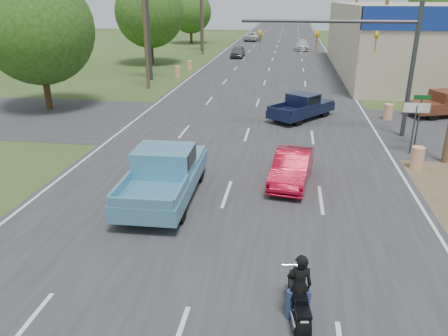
% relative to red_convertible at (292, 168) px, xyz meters
% --- Properties ---
extents(main_road, '(15.00, 180.00, 0.02)m').
position_rel_red_convertible_xyz_m(main_road, '(-2.47, 30.48, -0.65)').
color(main_road, '#2D2D30').
rests_on(main_road, ground).
extents(cross_road, '(120.00, 10.00, 0.02)m').
position_rel_red_convertible_xyz_m(cross_road, '(-2.47, 8.48, -0.65)').
color(cross_road, '#2D2D30').
rests_on(cross_road, ground).
extents(utility_pole_2, '(2.00, 0.28, 10.00)m').
position_rel_red_convertible_xyz_m(utility_pole_2, '(7.03, 21.48, 4.66)').
color(utility_pole_2, '#4C3823').
rests_on(utility_pole_2, ground).
extents(utility_pole_3, '(2.00, 0.28, 10.00)m').
position_rel_red_convertible_xyz_m(utility_pole_3, '(7.03, 39.48, 4.66)').
color(utility_pole_3, '#4C3823').
rests_on(utility_pole_3, ground).
extents(utility_pole_5, '(2.00, 0.28, 10.00)m').
position_rel_red_convertible_xyz_m(utility_pole_5, '(-11.97, 18.48, 4.66)').
color(utility_pole_5, '#4C3823').
rests_on(utility_pole_5, ground).
extents(utility_pole_6, '(2.00, 0.28, 10.00)m').
position_rel_red_convertible_xyz_m(utility_pole_6, '(-11.97, 42.48, 4.66)').
color(utility_pole_6, '#4C3823').
rests_on(utility_pole_6, ground).
extents(tree_0, '(7.14, 7.14, 8.84)m').
position_rel_red_convertible_xyz_m(tree_0, '(-16.47, 10.48, 4.60)').
color(tree_0, '#422D19').
rests_on(tree_0, ground).
extents(tree_1, '(7.56, 7.56, 9.36)m').
position_rel_red_convertible_xyz_m(tree_1, '(-15.97, 32.48, 4.91)').
color(tree_1, '#422D19').
rests_on(tree_1, ground).
extents(tree_2, '(6.72, 6.72, 8.32)m').
position_rel_red_convertible_xyz_m(tree_2, '(-16.67, 56.48, 4.29)').
color(tree_2, '#422D19').
rests_on(tree_2, ground).
extents(tree_5, '(7.98, 7.98, 9.88)m').
position_rel_red_convertible_xyz_m(tree_5, '(27.53, 85.48, 5.22)').
color(tree_5, '#422D19').
rests_on(tree_5, ground).
extents(tree_6, '(8.82, 8.82, 10.92)m').
position_rel_red_convertible_xyz_m(tree_6, '(-32.47, 85.48, 5.84)').
color(tree_6, '#422D19').
rests_on(tree_6, ground).
extents(barrel_0, '(0.56, 0.56, 1.00)m').
position_rel_red_convertible_xyz_m(barrel_0, '(5.53, 2.48, -0.16)').
color(barrel_0, orange).
rests_on(barrel_0, ground).
extents(barrel_1, '(0.56, 0.56, 1.00)m').
position_rel_red_convertible_xyz_m(barrel_1, '(5.93, 10.98, -0.16)').
color(barrel_1, orange).
rests_on(barrel_1, ground).
extents(barrel_2, '(0.56, 0.56, 1.00)m').
position_rel_red_convertible_xyz_m(barrel_2, '(-10.97, 24.48, -0.16)').
color(barrel_2, orange).
rests_on(barrel_2, ground).
extents(barrel_3, '(0.56, 0.56, 1.00)m').
position_rel_red_convertible_xyz_m(barrel_3, '(-10.67, 28.48, -0.16)').
color(barrel_3, orange).
rests_on(barrel_3, ground).
extents(lane_sign, '(1.20, 0.08, 2.52)m').
position_rel_red_convertible_xyz_m(lane_sign, '(5.73, 4.48, 1.24)').
color(lane_sign, '#3F3F44').
rests_on(lane_sign, ground).
extents(street_name_sign, '(0.80, 0.08, 2.61)m').
position_rel_red_convertible_xyz_m(street_name_sign, '(6.33, 5.98, 0.95)').
color(street_name_sign, '#3F3F44').
rests_on(street_name_sign, ground).
extents(signal_mast, '(9.12, 0.40, 7.00)m').
position_rel_red_convertible_xyz_m(signal_mast, '(3.35, 7.48, 4.14)').
color(signal_mast, '#3F3F44').
rests_on(signal_mast, ground).
extents(red_convertible, '(1.93, 4.16, 1.32)m').
position_rel_red_convertible_xyz_m(red_convertible, '(0.00, 0.00, 0.00)').
color(red_convertible, '#A5071E').
rests_on(red_convertible, ground).
extents(motorcycle, '(0.72, 2.08, 1.06)m').
position_rel_red_convertible_xyz_m(motorcycle, '(0.20, -8.30, -0.19)').
color(motorcycle, black).
rests_on(motorcycle, ground).
extents(rider, '(0.66, 0.49, 1.66)m').
position_rel_red_convertible_xyz_m(rider, '(0.19, -8.25, 0.17)').
color(rider, black).
rests_on(rider, ground).
extents(blue_pickup, '(2.42, 6.01, 1.98)m').
position_rel_red_convertible_xyz_m(blue_pickup, '(-4.75, -2.05, 0.34)').
color(blue_pickup, black).
rests_on(blue_pickup, ground).
extents(navy_pickup, '(4.32, 4.95, 1.59)m').
position_rel_red_convertible_xyz_m(navy_pickup, '(0.64, 10.44, 0.14)').
color(navy_pickup, black).
rests_on(navy_pickup, ground).
extents(brown_pickup, '(5.28, 3.50, 1.63)m').
position_rel_red_convertible_xyz_m(brown_pickup, '(9.67, 12.44, 0.16)').
color(brown_pickup, black).
rests_on(brown_pickup, ground).
extents(distant_car_grey, '(1.77, 4.20, 1.42)m').
position_rel_red_convertible_xyz_m(distant_car_grey, '(-6.94, 39.80, 0.05)').
color(distant_car_grey, '#515155').
rests_on(distant_car_grey, ground).
extents(distant_car_silver, '(2.04, 4.87, 1.40)m').
position_rel_red_convertible_xyz_m(distant_car_silver, '(1.26, 49.41, 0.04)').
color(distant_car_silver, silver).
rests_on(distant_car_silver, ground).
extents(distant_car_white, '(3.10, 5.48, 1.45)m').
position_rel_red_convertible_xyz_m(distant_car_white, '(-6.97, 62.82, 0.06)').
color(distant_car_white, silver).
rests_on(distant_car_white, ground).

